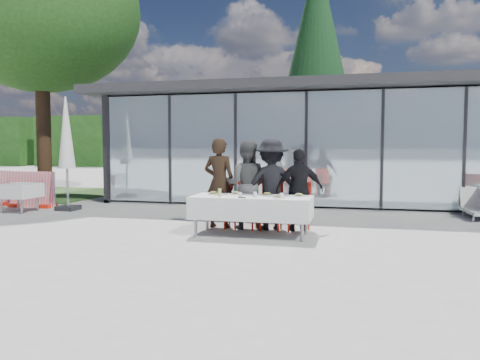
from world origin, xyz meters
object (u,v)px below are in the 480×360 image
market_umbrella (66,139)px  conifer_tree (316,51)px  dining_table (252,207)px  plate_extra (279,197)px  lounger (478,207)px  diner_c (271,184)px  spare_table_left (19,191)px  diner_d (299,190)px  plate_a (214,193)px  diner_chair_c (272,203)px  folded_eyeglasses (242,197)px  plate_d (299,195)px  juice_bottle (220,192)px  deciduous_tree (40,10)px  diner_b (246,185)px  diner_a (219,183)px  plate_c (267,194)px  plate_b (236,193)px  diner_chair_a (220,202)px  diner_chair_b (247,202)px  diner_chair_d (300,204)px

market_umbrella → conifer_tree: bearing=62.3°
dining_table → plate_extra: plate_extra is taller
lounger → market_umbrella: bearing=-173.3°
diner_c → spare_table_left: 6.83m
diner_d → plate_a: 1.72m
diner_chair_c → folded_eyeglasses: 1.16m
plate_d → juice_bottle: 1.49m
diner_c → deciduous_tree: 11.93m
diner_b → plate_d: size_ratio=7.45×
conifer_tree → diner_a: bearing=-94.3°
lounger → diner_c: bearing=-148.2°
folded_eyeglasses → conifer_tree: size_ratio=0.01×
juice_bottle → plate_c: bearing=21.1°
diner_a → folded_eyeglasses: (0.75, -1.05, -0.18)m
diner_c → plate_a: (-1.04, -0.60, -0.14)m
lounger → conifer_tree: bearing=116.2°
plate_b → deciduous_tree: 11.78m
plate_extra → diner_a: bearing=146.1°
diner_chair_c → juice_bottle: diner_chair_c is taller
diner_chair_c → spare_table_left: size_ratio=1.13×
market_umbrella → lounger: market_umbrella is taller
diner_a → lounger: bearing=-146.5°
diner_chair_a → dining_table: bearing=-41.4°
plate_b → juice_bottle: size_ratio=1.64×
diner_chair_b → plate_extra: diner_chair_b is taller
diner_c → diner_d: diner_c is taller
diner_chair_d → diner_a: bearing=-178.9°
plate_extra → spare_table_left: (-7.07, 1.89, -0.22)m
dining_table → plate_c: size_ratio=9.29×
diner_c → conifer_tree: size_ratio=0.18×
plate_d → juice_bottle: size_ratio=1.64×
diner_chair_d → conifer_tree: size_ratio=0.09×
diner_chair_b → plate_a: 0.85m
diner_chair_a → plate_d: diner_chair_a is taller
diner_chair_d → deciduous_tree: 12.54m
spare_table_left → lounger: bearing=9.3°
diner_chair_d → plate_b: size_ratio=4.01×
plate_d → lounger: size_ratio=0.18×
diner_a → dining_table: bearing=146.8°
diner_d → conifer_tree: size_ratio=0.16×
diner_b → diner_chair_b: (0.00, 0.03, -0.37)m
plate_a → conifer_tree: 13.86m
diner_a → diner_d: diner_a is taller
diner_a → diner_b: size_ratio=1.03×
diner_a → deciduous_tree: (-8.08, 5.21, 5.55)m
dining_table → diner_chair_c: bearing=71.5°
plate_c → market_umbrella: bearing=159.9°
diner_d → plate_a: (-1.61, -0.60, -0.05)m
plate_b → diner_chair_d: bearing=24.8°
plate_c → juice_bottle: bearing=-158.9°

